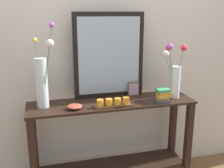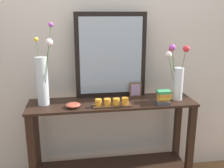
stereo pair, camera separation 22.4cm
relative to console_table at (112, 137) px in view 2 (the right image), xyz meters
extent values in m
cube|color=beige|center=(0.00, 0.31, 0.83)|extent=(6.40, 0.08, 2.70)
cube|color=black|center=(0.00, 0.00, 0.33)|extent=(1.44, 0.38, 0.02)
cube|color=black|center=(0.00, 0.00, -0.30)|extent=(1.38, 0.34, 0.02)
cube|color=black|center=(-0.68, -0.15, -0.10)|extent=(0.06, 0.06, 0.84)
cube|color=black|center=(0.68, -0.15, -0.10)|extent=(0.06, 0.06, 0.84)
cube|color=black|center=(-0.68, 0.15, -0.10)|extent=(0.06, 0.06, 0.84)
cube|color=black|center=(0.68, 0.15, -0.10)|extent=(0.06, 0.06, 0.84)
cube|color=black|center=(0.01, 0.16, 0.72)|extent=(0.63, 0.03, 0.76)
cube|color=#9EADB7|center=(0.01, 0.14, 0.72)|extent=(0.55, 0.00, 0.68)
cylinder|color=silver|center=(-0.58, 0.02, 0.54)|extent=(0.10, 0.10, 0.40)
cylinder|color=#4C753D|center=(-0.59, 0.04, 0.62)|extent=(0.03, 0.02, 0.52)
sphere|color=yellow|center=(-0.60, 0.05, 0.88)|extent=(0.04, 0.04, 0.04)
cylinder|color=#4C753D|center=(-0.53, -0.03, 0.68)|extent=(0.11, 0.08, 0.64)
sphere|color=#B24CB7|center=(-0.48, -0.07, 1.00)|extent=(0.04, 0.04, 0.04)
cylinder|color=#4C753D|center=(-0.55, -0.02, 0.61)|extent=(0.10, 0.08, 0.51)
sphere|color=silver|center=(-0.50, -0.06, 0.87)|extent=(0.06, 0.06, 0.06)
cylinder|color=silver|center=(0.58, -0.03, 0.48)|extent=(0.08, 0.08, 0.29)
cylinder|color=#4C753D|center=(0.56, 0.01, 0.57)|extent=(0.05, 0.08, 0.42)
sphere|color=red|center=(0.53, 0.05, 0.78)|extent=(0.05, 0.05, 0.05)
cylinder|color=#4C753D|center=(0.54, -0.03, 0.58)|extent=(0.06, 0.03, 0.44)
sphere|color=#B24CB7|center=(0.52, -0.01, 0.80)|extent=(0.05, 0.05, 0.05)
cylinder|color=#4C753D|center=(0.54, -0.01, 0.55)|extent=(0.08, 0.06, 0.38)
sphere|color=silver|center=(0.50, 0.02, 0.74)|extent=(0.06, 0.06, 0.06)
cylinder|color=#4C753D|center=(0.59, -0.05, 0.58)|extent=(0.04, 0.07, 0.44)
sphere|color=red|center=(0.61, -0.09, 0.80)|extent=(0.06, 0.06, 0.06)
cube|color=#472D1C|center=(-0.02, -0.11, 0.35)|extent=(0.32, 0.09, 0.01)
cylinder|color=orange|center=(-0.13, -0.11, 0.38)|extent=(0.06, 0.06, 0.05)
cylinder|color=orange|center=(-0.06, -0.11, 0.38)|extent=(0.06, 0.06, 0.05)
cylinder|color=orange|center=(0.02, -0.11, 0.38)|extent=(0.06, 0.06, 0.05)
cylinder|color=orange|center=(0.09, -0.11, 0.38)|extent=(0.06, 0.06, 0.05)
cube|color=brown|center=(0.24, 0.11, 0.41)|extent=(0.11, 0.01, 0.13)
cube|color=#AE8DB6|center=(0.24, 0.11, 0.41)|extent=(0.09, 0.00, 0.11)
cylinder|color=#B24C38|center=(-0.33, -0.09, 0.34)|extent=(0.05, 0.05, 0.01)
ellipsoid|color=#B24C38|center=(-0.33, -0.09, 0.36)|extent=(0.12, 0.12, 0.03)
cube|color=#424247|center=(0.42, -0.12, 0.35)|extent=(0.12, 0.09, 0.03)
cube|color=orange|center=(0.42, -0.11, 0.38)|extent=(0.10, 0.08, 0.02)
cube|color=gold|center=(0.43, -0.12, 0.40)|extent=(0.11, 0.08, 0.02)
cube|color=orange|center=(0.43, -0.12, 0.42)|extent=(0.11, 0.09, 0.03)
cube|color=#388E56|center=(0.42, -0.11, 0.45)|extent=(0.11, 0.09, 0.02)
camera|label=1|loc=(-0.55, -2.09, 1.09)|focal=42.31mm
camera|label=2|loc=(-0.33, -2.14, 1.09)|focal=42.31mm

